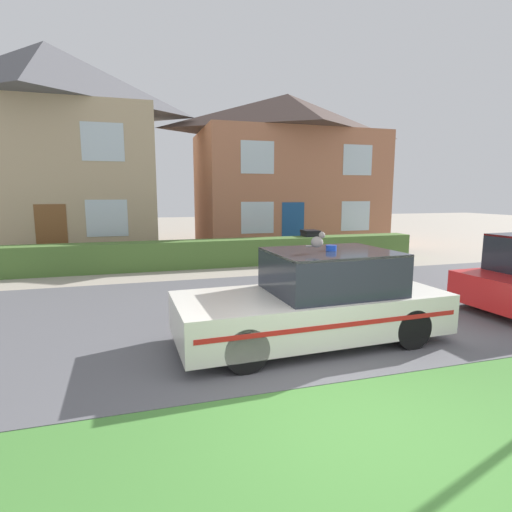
{
  "coord_description": "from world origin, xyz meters",
  "views": [
    {
      "loc": [
        -2.2,
        -3.45,
        2.43
      ],
      "look_at": [
        0.33,
        5.1,
        1.05
      ],
      "focal_mm": 28.0,
      "sensor_mm": 36.0,
      "label": 1
    }
  ],
  "objects_px": {
    "cat": "(318,241)",
    "wheelie_bin": "(310,245)",
    "house_left": "(52,149)",
    "police_car": "(317,300)",
    "house_right": "(287,169)"
  },
  "relations": [
    {
      "from": "cat",
      "to": "house_left",
      "type": "relative_size",
      "value": 0.03
    },
    {
      "from": "cat",
      "to": "house_right",
      "type": "height_order",
      "value": "house_right"
    },
    {
      "from": "police_car",
      "to": "house_left",
      "type": "relative_size",
      "value": 0.54
    },
    {
      "from": "cat",
      "to": "house_right",
      "type": "xyz_separation_m",
      "value": [
        4.33,
        12.78,
        1.91
      ]
    },
    {
      "from": "police_car",
      "to": "cat",
      "type": "xyz_separation_m",
      "value": [
        -0.09,
        -0.19,
        1.01
      ]
    },
    {
      "from": "house_left",
      "to": "wheelie_bin",
      "type": "bearing_deg",
      "value": -26.25
    },
    {
      "from": "cat",
      "to": "wheelie_bin",
      "type": "distance_m",
      "value": 8.55
    },
    {
      "from": "house_left",
      "to": "wheelie_bin",
      "type": "height_order",
      "value": "house_left"
    },
    {
      "from": "police_car",
      "to": "house_left",
      "type": "xyz_separation_m",
      "value": [
        -5.96,
        12.15,
        3.5
      ]
    },
    {
      "from": "wheelie_bin",
      "to": "house_left",
      "type": "bearing_deg",
      "value": 156.36
    },
    {
      "from": "wheelie_bin",
      "to": "cat",
      "type": "bearing_deg",
      "value": -110.89
    },
    {
      "from": "house_right",
      "to": "police_car",
      "type": "bearing_deg",
      "value": -108.6
    },
    {
      "from": "house_left",
      "to": "house_right",
      "type": "bearing_deg",
      "value": 2.53
    },
    {
      "from": "house_left",
      "to": "wheelie_bin",
      "type": "distance_m",
      "value": 10.93
    },
    {
      "from": "cat",
      "to": "wheelie_bin",
      "type": "bearing_deg",
      "value": 64.98
    }
  ]
}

